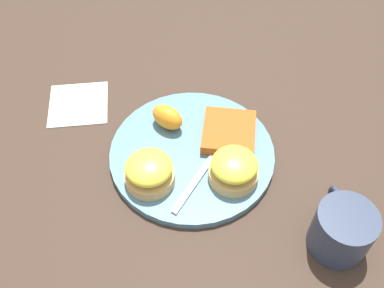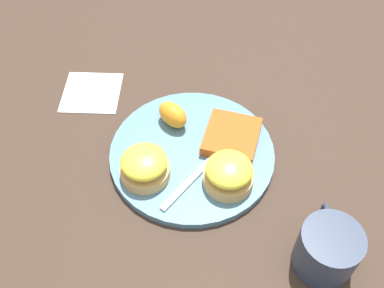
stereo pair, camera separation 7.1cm
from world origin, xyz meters
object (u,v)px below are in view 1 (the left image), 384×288
Objects in this scene: sandwich_benedict_left at (149,171)px; cup at (342,230)px; hashbrown_patty at (229,132)px; sandwich_benedict_right at (234,168)px; fork at (217,152)px; orange_wedge at (167,117)px.

cup reaches higher than sandwich_benedict_left.
cup is (-0.21, -0.14, 0.02)m from hashbrown_patty.
cup is (-0.12, -0.14, 0.00)m from sandwich_benedict_right.
hashbrown_patty is (0.09, -0.00, -0.02)m from sandwich_benedict_right.
cup is at bearing -135.71° from fork.
sandwich_benedict_left is 1.37× the size of orange_wedge.
orange_wedge is at bearing -14.87° from sandwich_benedict_left.
orange_wedge is 0.52× the size of cup.
sandwich_benedict_left is 1.00× the size of sandwich_benedict_right.
sandwich_benedict_left reaches higher than fork.
sandwich_benedict_left is 0.13m from fork.
fork is (-0.04, 0.02, -0.01)m from hashbrown_patty.
orange_wedge reaches higher than fork.
sandwich_benedict_left is 0.71× the size of cup.
hashbrown_patty is at bearing -32.54° from fork.
cup is at bearing -113.17° from sandwich_benedict_left.
sandwich_benedict_right is at bearing 50.60° from cup.
hashbrown_patty is 0.04m from fork.
sandwich_benedict_right is 0.16m from orange_wedge.
orange_wedge is at bearing 74.34° from hashbrown_patty.
fork is (0.05, 0.02, -0.02)m from sandwich_benedict_right.
sandwich_benedict_left is 0.12m from orange_wedge.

